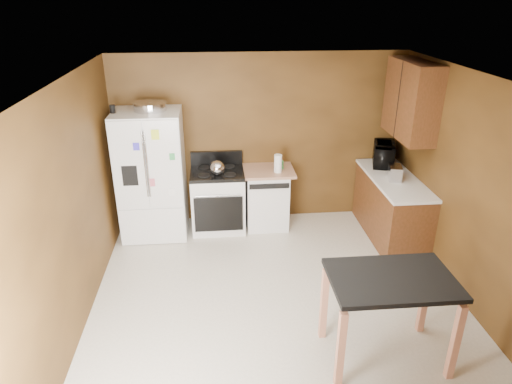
{
  "coord_description": "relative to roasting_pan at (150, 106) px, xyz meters",
  "views": [
    {
      "loc": [
        -0.64,
        -4.16,
        3.27
      ],
      "look_at": [
        -0.18,
        0.85,
        1.03
      ],
      "focal_mm": 32.0,
      "sensor_mm": 36.0,
      "label": 1
    }
  ],
  "objects": [
    {
      "name": "floor",
      "position": [
        1.49,
        -1.93,
        -1.85
      ],
      "size": [
        4.5,
        4.5,
        0.0
      ],
      "primitive_type": "plane",
      "color": "beige",
      "rests_on": "ground"
    },
    {
      "name": "ceiling",
      "position": [
        1.49,
        -1.93,
        0.65
      ],
      "size": [
        4.5,
        4.5,
        0.0
      ],
      "primitive_type": "plane",
      "rotation": [
        3.14,
        0.0,
        0.0
      ],
      "color": "white",
      "rests_on": "ground"
    },
    {
      "name": "wall_back",
      "position": [
        1.49,
        0.32,
        -0.6
      ],
      "size": [
        4.2,
        0.0,
        4.2
      ],
      "primitive_type": "plane",
      "rotation": [
        1.57,
        0.0,
        0.0
      ],
      "color": "brown",
      "rests_on": "ground"
    },
    {
      "name": "wall_front",
      "position": [
        1.49,
        -4.18,
        -0.6
      ],
      "size": [
        4.2,
        0.0,
        4.2
      ],
      "primitive_type": "plane",
      "rotation": [
        -1.57,
        0.0,
        0.0
      ],
      "color": "brown",
      "rests_on": "ground"
    },
    {
      "name": "wall_left",
      "position": [
        -0.61,
        -1.93,
        -0.6
      ],
      "size": [
        0.0,
        4.5,
        4.5
      ],
      "primitive_type": "plane",
      "rotation": [
        1.57,
        0.0,
        1.57
      ],
      "color": "brown",
      "rests_on": "ground"
    },
    {
      "name": "wall_right",
      "position": [
        3.59,
        -1.93,
        -0.6
      ],
      "size": [
        0.0,
        4.5,
        4.5
      ],
      "primitive_type": "plane",
      "rotation": [
        1.57,
        0.0,
        -1.57
      ],
      "color": "brown",
      "rests_on": "ground"
    },
    {
      "name": "roasting_pan",
      "position": [
        0.0,
        0.0,
        0.0
      ],
      "size": [
        0.44,
        0.44,
        0.11
      ],
      "primitive_type": "cylinder",
      "color": "silver",
      "rests_on": "refrigerator"
    },
    {
      "name": "pen_cup",
      "position": [
        -0.47,
        -0.1,
        -0.0
      ],
      "size": [
        0.07,
        0.07,
        0.11
      ],
      "primitive_type": "cylinder",
      "color": "black",
      "rests_on": "refrigerator"
    },
    {
      "name": "kettle",
      "position": [
        0.86,
        -0.15,
        -0.85
      ],
      "size": [
        0.21,
        0.21,
        0.21
      ],
      "primitive_type": "sphere",
      "color": "silver",
      "rests_on": "gas_range"
    },
    {
      "name": "paper_towel",
      "position": [
        1.72,
        -0.08,
        -0.84
      ],
      "size": [
        0.12,
        0.12,
        0.26
      ],
      "primitive_type": "cylinder",
      "rotation": [
        0.0,
        0.0,
        0.06
      ],
      "color": "white",
      "rests_on": "dishwasher"
    },
    {
      "name": "green_canister",
      "position": [
        1.77,
        0.06,
        -0.91
      ],
      "size": [
        0.13,
        0.13,
        0.11
      ],
      "primitive_type": "cylinder",
      "rotation": [
        0.0,
        0.0,
        0.33
      ],
      "color": "green",
      "rests_on": "dishwasher"
    },
    {
      "name": "toaster",
      "position": [
        3.26,
        -0.53,
        -0.86
      ],
      "size": [
        0.22,
        0.29,
        0.19
      ],
      "primitive_type": "cube",
      "rotation": [
        0.0,
        0.0,
        -0.23
      ],
      "color": "silver",
      "rests_on": "right_cabinets"
    },
    {
      "name": "microwave",
      "position": [
        3.31,
        0.06,
        -0.81
      ],
      "size": [
        0.5,
        0.62,
        0.3
      ],
      "primitive_type": "imported",
      "rotation": [
        0.0,
        0.0,
        1.27
      ],
      "color": "black",
      "rests_on": "right_cabinets"
    },
    {
      "name": "refrigerator",
      "position": [
        -0.06,
        -0.06,
        -0.95
      ],
      "size": [
        0.9,
        0.8,
        1.8
      ],
      "color": "white",
      "rests_on": "ground"
    },
    {
      "name": "gas_range",
      "position": [
        0.85,
        -0.0,
        -1.39
      ],
      "size": [
        0.76,
        0.68,
        1.1
      ],
      "color": "white",
      "rests_on": "ground"
    },
    {
      "name": "dishwasher",
      "position": [
        1.57,
        0.02,
        -1.4
      ],
      "size": [
        0.78,
        0.63,
        0.89
      ],
      "color": "white",
      "rests_on": "ground"
    },
    {
      "name": "right_cabinets",
      "position": [
        3.33,
        -0.45,
        -0.95
      ],
      "size": [
        0.63,
        1.58,
        2.45
      ],
      "color": "brown",
      "rests_on": "ground"
    },
    {
      "name": "island",
      "position": [
        2.39,
        -2.79,
        -1.1
      ],
      "size": [
        1.12,
        0.75,
        0.91
      ],
      "color": "black",
      "rests_on": "ground"
    }
  ]
}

